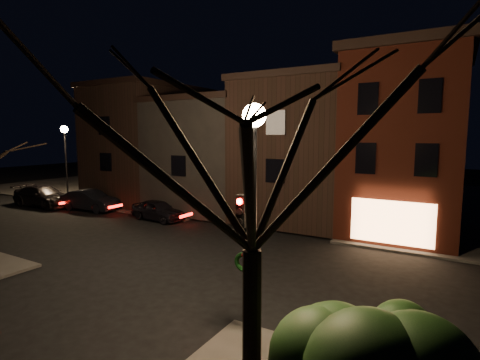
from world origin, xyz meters
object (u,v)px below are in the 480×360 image
at_px(traffic_signal, 243,242).
at_px(parked_car_c, 44,196).
at_px(parked_car_b, 90,200).
at_px(parked_car_a, 158,210).
at_px(street_lamp_far, 65,142).
at_px(street_lamp_near, 254,160).
at_px(bare_tree_right, 253,116).

xyz_separation_m(traffic_signal, parked_car_c, (-23.96, 9.10, -1.97)).
bearing_deg(parked_car_b, parked_car_a, -93.51).
bearing_deg(parked_car_a, traffic_signal, -122.88).
bearing_deg(parked_car_b, street_lamp_far, 66.20).
height_order(street_lamp_near, traffic_signal, street_lamp_near).
xyz_separation_m(street_lamp_near, parked_car_a, (-13.05, 10.50, -4.48)).
distance_m(street_lamp_near, street_lamp_far, 28.00).
distance_m(street_lamp_far, parked_car_b, 7.17).
bearing_deg(bare_tree_right, parked_car_c, 154.95).
relative_size(bare_tree_right, parked_car_c, 1.46).
relative_size(street_lamp_far, bare_tree_right, 0.76).
height_order(street_lamp_near, street_lamp_far, same).
distance_m(street_lamp_near, parked_car_c, 26.72).
xyz_separation_m(parked_car_a, parked_car_b, (-6.78, -0.15, 0.10)).
bearing_deg(parked_car_c, parked_car_a, -87.60).
distance_m(traffic_signal, parked_car_c, 25.70).
bearing_deg(traffic_signal, parked_car_b, 152.86).
bearing_deg(street_lamp_near, parked_car_a, 141.18).
height_order(parked_car_a, parked_car_c, parked_car_c).
relative_size(traffic_signal, parked_car_b, 0.84).
bearing_deg(parked_car_a, street_lamp_near, -122.91).
xyz_separation_m(bare_tree_right, parked_car_c, (-25.86, 12.09, -5.30)).
bearing_deg(street_lamp_far, street_lamp_near, -25.83).
bearing_deg(street_lamp_near, bare_tree_right, -62.53).
bearing_deg(parked_car_a, bare_tree_right, -126.27).
xyz_separation_m(bare_tree_right, parked_car_a, (-14.35, 13.00, -5.44)).
bearing_deg(bare_tree_right, traffic_signal, 122.41).
distance_m(bare_tree_right, parked_car_a, 20.11).
height_order(bare_tree_right, parked_car_c, bare_tree_right).
relative_size(parked_car_b, parked_car_c, 0.83).
height_order(street_lamp_far, parked_car_c, street_lamp_far).
bearing_deg(street_lamp_far, bare_tree_right, -29.02).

